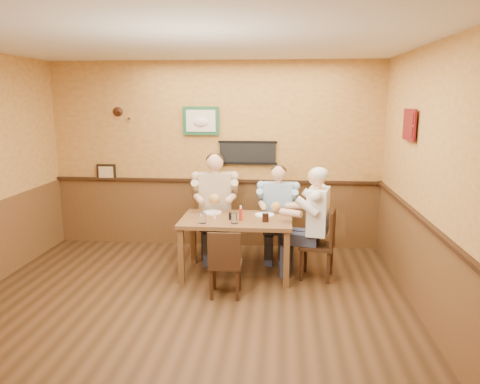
% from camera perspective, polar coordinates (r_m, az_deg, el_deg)
% --- Properties ---
extents(room, '(5.02, 5.03, 2.81)m').
position_cam_1_polar(room, '(4.78, -5.51, 4.58)').
color(room, '#331F0F').
rests_on(room, ground).
extents(dining_table, '(1.40, 0.90, 0.75)m').
position_cam_1_polar(dining_table, '(5.98, -0.43, -4.05)').
color(dining_table, brown).
rests_on(dining_table, ground).
extents(chair_back_left, '(0.49, 0.49, 0.94)m').
position_cam_1_polar(chair_back_left, '(6.72, -3.02, -3.99)').
color(chair_back_left, '#331E10').
rests_on(chair_back_left, ground).
extents(chair_back_right, '(0.41, 0.41, 0.84)m').
position_cam_1_polar(chair_back_right, '(6.71, 4.62, -4.50)').
color(chair_back_right, '#331E10').
rests_on(chair_back_right, ground).
extents(chair_right_end, '(0.49, 0.49, 0.89)m').
position_cam_1_polar(chair_right_end, '(6.00, 9.38, -6.27)').
color(chair_right_end, '#331E10').
rests_on(chair_right_end, ground).
extents(chair_near_side, '(0.38, 0.38, 0.80)m').
position_cam_1_polar(chair_near_side, '(5.43, -1.77, -8.56)').
color(chair_near_side, '#331E10').
rests_on(chair_near_side, ground).
extents(diner_tan_shirt, '(0.69, 0.69, 1.35)m').
position_cam_1_polar(diner_tan_shirt, '(6.67, -3.04, -2.32)').
color(diner_tan_shirt, '#CEB28D').
rests_on(diner_tan_shirt, ground).
extents(diner_blue_polo, '(0.59, 0.59, 1.20)m').
position_cam_1_polar(diner_blue_polo, '(6.66, 4.65, -3.01)').
color(diner_blue_polo, '#91B5D9').
rests_on(diner_blue_polo, ground).
extents(diner_white_elder, '(0.70, 0.70, 1.28)m').
position_cam_1_polar(diner_white_elder, '(5.94, 9.44, -4.51)').
color(diner_white_elder, white).
rests_on(diner_white_elder, ground).
extents(water_glass_left, '(0.11, 0.11, 0.13)m').
position_cam_1_polar(water_glass_left, '(5.72, -4.61, -3.20)').
color(water_glass_left, white).
rests_on(water_glass_left, dining_table).
extents(water_glass_mid, '(0.09, 0.09, 0.13)m').
position_cam_1_polar(water_glass_mid, '(5.70, -0.66, -3.23)').
color(water_glass_mid, white).
rests_on(water_glass_mid, dining_table).
extents(cola_tumbler, '(0.10, 0.10, 0.11)m').
position_cam_1_polar(cola_tumbler, '(5.78, 3.12, -3.12)').
color(cola_tumbler, black).
rests_on(cola_tumbler, dining_table).
extents(hot_sauce_bottle, '(0.05, 0.05, 0.17)m').
position_cam_1_polar(hot_sauce_bottle, '(5.83, 0.09, -2.67)').
color(hot_sauce_bottle, '#B22713').
rests_on(hot_sauce_bottle, dining_table).
extents(salt_shaker, '(0.04, 0.04, 0.08)m').
position_cam_1_polar(salt_shaker, '(5.92, -3.11, -2.90)').
color(salt_shaker, white).
rests_on(salt_shaker, dining_table).
extents(pepper_shaker, '(0.04, 0.04, 0.09)m').
position_cam_1_polar(pepper_shaker, '(5.87, -1.19, -2.95)').
color(pepper_shaker, black).
rests_on(pepper_shaker, dining_table).
extents(plate_far_left, '(0.28, 0.28, 0.02)m').
position_cam_1_polar(plate_far_left, '(6.23, -3.38, -2.50)').
color(plate_far_left, white).
rests_on(plate_far_left, dining_table).
extents(plate_far_right, '(0.32, 0.32, 0.02)m').
position_cam_1_polar(plate_far_right, '(6.10, 3.01, -2.78)').
color(plate_far_right, white).
rests_on(plate_far_right, dining_table).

